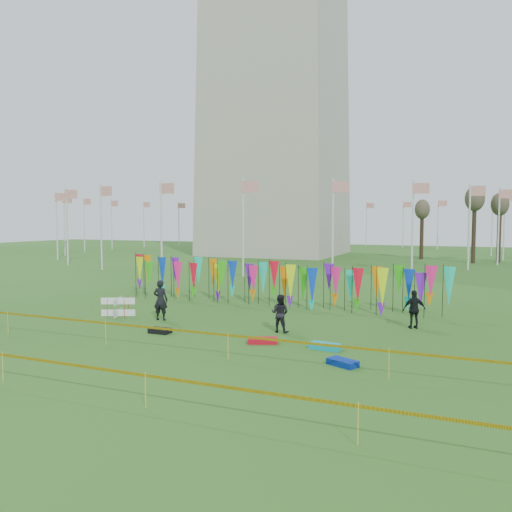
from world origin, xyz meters
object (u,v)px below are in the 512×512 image
at_px(person_left, 161,300).
at_px(person_right, 414,309).
at_px(kite_bag_teal, 325,346).
at_px(kite_bag_blue, 343,363).
at_px(kite_bag_red, 262,341).
at_px(person_mid, 280,313).
at_px(box_kite, 118,307).
at_px(kite_bag_black, 160,331).

distance_m(person_left, person_right, 11.24).
xyz_separation_m(person_right, kite_bag_teal, (-2.58, -4.82, -0.71)).
distance_m(person_right, kite_bag_blue, 6.79).
height_order(person_right, kite_bag_red, person_right).
bearing_deg(kite_bag_red, kite_bag_teal, 1.63).
xyz_separation_m(person_right, kite_bag_red, (-4.96, -4.88, -0.72)).
bearing_deg(person_right, person_mid, 4.68).
bearing_deg(box_kite, person_right, 11.53).
bearing_deg(person_mid, person_right, -148.90).
bearing_deg(person_right, kite_bag_black, 2.33).
bearing_deg(box_kite, person_left, 0.65).
distance_m(kite_bag_blue, kite_bag_black, 8.07).
distance_m(box_kite, person_right, 13.58).
relative_size(person_right, kite_bag_teal, 1.49).
bearing_deg(kite_bag_teal, person_right, 61.85).
height_order(kite_bag_black, kite_bag_teal, kite_bag_teal).
bearing_deg(box_kite, kite_bag_blue, -18.14).
xyz_separation_m(kite_bag_blue, kite_bag_teal, (-1.04, 1.76, 0.01)).
bearing_deg(kite_bag_black, kite_bag_blue, -11.63).
distance_m(person_mid, kite_bag_black, 4.94).
height_order(box_kite, person_right, person_right).
height_order(person_left, person_right, person_left).
relative_size(box_kite, kite_bag_black, 1.05).
xyz_separation_m(person_mid, person_right, (5.00, 2.89, 0.03)).
bearing_deg(kite_bag_teal, kite_bag_black, -178.93).
distance_m(person_mid, kite_bag_blue, 5.11).
relative_size(kite_bag_blue, kite_bag_black, 1.09).
bearing_deg(kite_bag_teal, box_kite, 168.92).
distance_m(box_kite, kite_bag_black, 4.48).
distance_m(kite_bag_black, kite_bag_teal, 6.87).
distance_m(kite_bag_blue, kite_bag_teal, 2.04).
distance_m(person_mid, kite_bag_red, 2.11).
bearing_deg(kite_bag_black, kite_bag_red, 0.78).
xyz_separation_m(person_mid, kite_bag_red, (0.04, -2.00, -0.68)).
distance_m(box_kite, kite_bag_red, 8.63).
bearing_deg(person_right, kite_bag_teal, 36.54).
height_order(person_left, kite_bag_red, person_left).
distance_m(person_left, kite_bag_blue, 10.19).
relative_size(person_right, kite_bag_black, 1.88).
bearing_deg(person_left, kite_bag_blue, 147.23).
xyz_separation_m(person_left, kite_bag_red, (5.96, -2.20, -0.83)).
xyz_separation_m(person_left, person_right, (10.91, 2.69, -0.11)).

